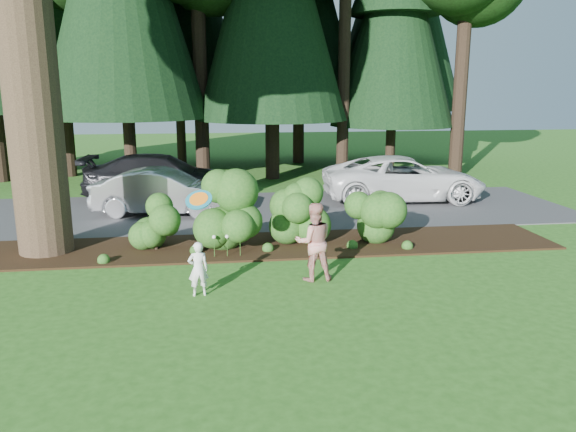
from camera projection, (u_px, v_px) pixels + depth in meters
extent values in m
plane|color=#285518|center=(247.00, 294.00, 10.84)|extent=(80.00, 80.00, 0.00)
cube|color=black|center=(239.00, 247.00, 13.97)|extent=(16.00, 2.50, 0.05)
cube|color=#38383A|center=(232.00, 211.00, 18.08)|extent=(22.00, 6.00, 0.03)
sphere|color=#1B4B17|center=(155.00, 225.00, 13.53)|extent=(1.08, 1.08, 1.08)
cylinder|color=black|center=(156.00, 245.00, 13.64)|extent=(0.08, 0.08, 0.30)
sphere|color=#1B4B17|center=(230.00, 213.00, 13.50)|extent=(1.35, 1.35, 1.35)
cylinder|color=black|center=(231.00, 245.00, 13.68)|extent=(0.08, 0.08, 0.30)
sphere|color=#1B4B17|center=(302.00, 213.00, 14.05)|extent=(1.26, 1.26, 1.26)
cylinder|color=black|center=(302.00, 239.00, 14.20)|extent=(0.08, 0.08, 0.30)
sphere|color=#1B4B17|center=(374.00, 217.00, 14.11)|extent=(1.17, 1.17, 1.17)
cylinder|color=black|center=(373.00, 239.00, 14.24)|extent=(0.08, 0.08, 0.30)
cylinder|color=#1B4B17|center=(214.00, 248.00, 13.02)|extent=(0.01, 0.01, 0.50)
sphere|color=white|center=(214.00, 237.00, 12.96)|extent=(0.09, 0.09, 0.09)
cylinder|color=#1B4B17|center=(227.00, 248.00, 13.06)|extent=(0.01, 0.01, 0.50)
sphere|color=white|center=(227.00, 237.00, 13.00)|extent=(0.09, 0.09, 0.09)
cylinder|color=#1B4B17|center=(240.00, 247.00, 13.10)|extent=(0.01, 0.01, 0.50)
sphere|color=white|center=(240.00, 236.00, 13.04)|extent=(0.09, 0.09, 0.09)
cylinder|color=black|center=(52.00, 71.00, 22.93)|extent=(0.50, 0.50, 9.10)
cylinder|color=black|center=(128.00, 55.00, 23.64)|extent=(0.50, 0.50, 10.50)
cylinder|color=black|center=(200.00, 75.00, 22.78)|extent=(0.50, 0.50, 8.75)
cylinder|color=black|center=(271.00, 47.00, 23.86)|extent=(0.50, 0.50, 11.20)
cylinder|color=black|center=(334.00, 69.00, 25.41)|extent=(0.50, 0.50, 9.45)
cylinder|color=black|center=(399.00, 51.00, 24.12)|extent=(0.50, 0.50, 10.85)
cylinder|color=black|center=(436.00, 66.00, 26.50)|extent=(0.50, 0.50, 9.80)
cylinder|color=black|center=(51.00, 51.00, 26.43)|extent=(0.50, 0.50, 11.20)
cylinder|color=black|center=(169.00, 59.00, 26.74)|extent=(0.50, 0.50, 10.50)
cylinder|color=black|center=(291.00, 46.00, 28.32)|extent=(0.50, 0.50, 11.90)
cylinder|color=black|center=(389.00, 64.00, 28.68)|extent=(0.50, 0.50, 10.15)
cone|color=black|center=(391.00, 4.00, 28.03)|extent=(6.38, 6.38, 10.88)
imported|color=#AFAFB4|center=(164.00, 192.00, 17.34)|extent=(4.50, 2.23, 1.42)
imported|color=silver|center=(404.00, 178.00, 19.55)|extent=(5.67, 2.78, 1.55)
imported|color=black|center=(162.00, 177.00, 19.82)|extent=(5.51, 2.43, 1.57)
imported|color=white|center=(198.00, 269.00, 10.64)|extent=(0.42, 0.30, 1.06)
imported|color=#AD2217|center=(314.00, 242.00, 11.46)|extent=(0.81, 0.64, 1.63)
cylinder|color=#197389|center=(199.00, 200.00, 10.44)|extent=(0.55, 0.44, 0.38)
cylinder|color=orange|center=(199.00, 199.00, 10.44)|extent=(0.39, 0.31, 0.27)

